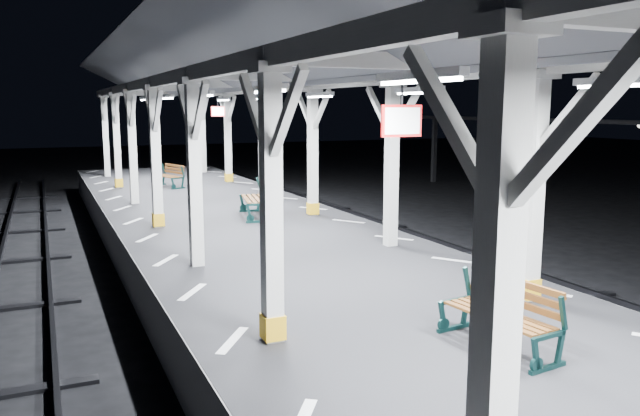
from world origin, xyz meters
TOP-DOWN VIEW (x-y plane):
  - canopy at (0.00, -0.01)m, footprint 5.40×49.00m
  - bench_mid at (0.41, 0.69)m, footprint 0.73×1.56m
  - bench_far at (0.61, 10.34)m, footprint 0.98×1.85m
  - bench_extra at (-0.29, 17.47)m, footprint 0.94×1.56m

SIDE VIEW (x-z plane):
  - bench_extra at x=-0.29m, z-range 1.03..1.82m
  - bench_mid at x=0.41m, z-range 1.03..1.84m
  - bench_far at x=0.61m, z-range 1.03..1.98m
  - canopy at x=0.00m, z-range 2.23..6.88m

